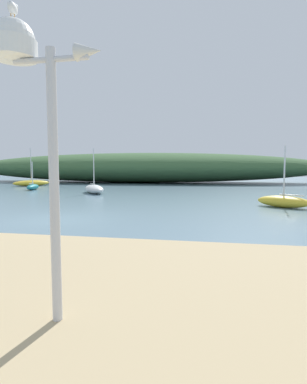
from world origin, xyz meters
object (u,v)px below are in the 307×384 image
(mast_structure, at_px, (26,71))
(sailboat_outer_mooring, at_px, (283,201))
(sailboat_mid_channel, at_px, (33,187))
(sailboat_inner_mooring, at_px, (32,183))
(seagull_on_radar, at_px, (13,8))
(sailboat_off_point, at_px, (94,189))

(mast_structure, xyz_separation_m, sailboat_outer_mooring, (6.08, 13.47, -2.95))
(sailboat_mid_channel, bearing_deg, sailboat_inner_mooring, 123.34)
(seagull_on_radar, distance_m, sailboat_off_point, 21.38)
(mast_structure, distance_m, sailboat_outer_mooring, 15.07)
(sailboat_off_point, bearing_deg, sailboat_inner_mooring, 143.51)
(sailboat_inner_mooring, bearing_deg, sailboat_off_point, -36.49)
(sailboat_mid_channel, bearing_deg, sailboat_off_point, -19.67)
(seagull_on_radar, bearing_deg, sailboat_mid_channel, 121.88)
(sailboat_outer_mooring, height_order, sailboat_mid_channel, sailboat_outer_mooring)
(mast_structure, distance_m, sailboat_inner_mooring, 32.97)
(mast_structure, height_order, sailboat_inner_mooring, sailboat_inner_mooring)
(sailboat_off_point, relative_size, sailboat_mid_channel, 1.47)
(seagull_on_radar, relative_size, sailboat_inner_mooring, 0.07)
(mast_structure, height_order, seagull_on_radar, seagull_on_radar)
(sailboat_off_point, height_order, sailboat_inner_mooring, sailboat_inner_mooring)
(mast_structure, distance_m, sailboat_off_point, 21.33)
(sailboat_mid_channel, bearing_deg, seagull_on_radar, -58.12)
(sailboat_outer_mooring, xyz_separation_m, sailboat_inner_mooring, (-23.67, 14.27, 0.02))
(seagull_on_radar, distance_m, sailboat_outer_mooring, 15.28)
(seagull_on_radar, height_order, sailboat_outer_mooring, seagull_on_radar)
(sailboat_off_point, bearing_deg, sailboat_mid_channel, 160.33)
(sailboat_inner_mooring, height_order, sailboat_mid_channel, sailboat_inner_mooring)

